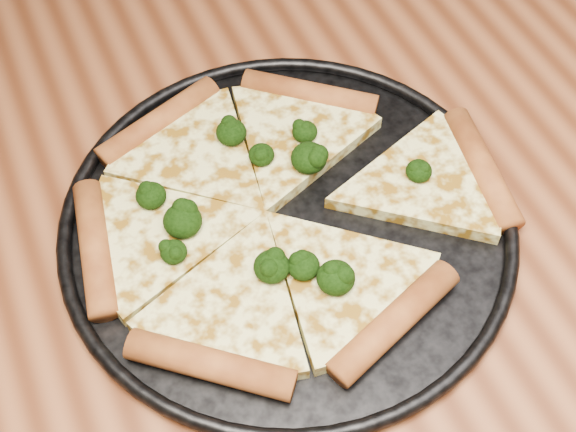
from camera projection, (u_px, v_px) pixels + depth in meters
name	position (u px, v px, depth m)	size (l,w,h in m)	color
dining_table	(307.00, 324.00, 0.70)	(1.20, 0.90, 0.75)	brown
pizza_pan	(288.00, 222.00, 0.65)	(0.38, 0.38, 0.02)	black
pizza	(276.00, 211.00, 0.64)	(0.37, 0.33, 0.02)	#EFEA92
broccoli_florets	(267.00, 203.00, 0.64)	(0.24, 0.20, 0.02)	black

